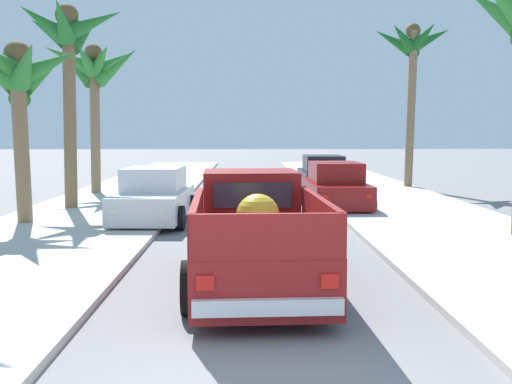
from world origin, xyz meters
TOP-DOWN VIEW (x-y plane):
  - sidewalk_left at (-4.84, 12.00)m, footprint 4.81×60.00m
  - sidewalk_right at (4.84, 12.00)m, footprint 4.81×60.00m
  - curb_left at (-3.84, 12.00)m, footprint 0.16×60.00m
  - curb_right at (3.84, 12.00)m, footprint 0.16×60.00m
  - pickup_truck at (-0.13, 4.89)m, footprint 2.37×5.28m
  - car_left_near at (2.93, 19.86)m, footprint 2.04×4.27m
  - car_right_near at (2.64, 14.48)m, footprint 2.10×4.29m
  - car_left_mid at (-2.82, 11.70)m, footprint 2.12×4.30m
  - palm_tree_left_fore at (6.91, 21.19)m, footprint 3.52×3.29m
  - palm_tree_left_mid at (-6.29, 11.01)m, footprint 3.58×3.71m
  - palm_tree_left_back at (-5.85, 14.28)m, footprint 3.59×3.58m
  - palm_tree_right_back at (-6.20, 19.02)m, footprint 3.80×3.74m

SIDE VIEW (x-z plane):
  - curb_left at x=-3.84m, z-range 0.00..0.10m
  - curb_right at x=3.84m, z-range 0.00..0.10m
  - sidewalk_left at x=-4.84m, z-range 0.00..0.12m
  - sidewalk_right at x=4.84m, z-range 0.00..0.12m
  - car_left_near at x=2.93m, z-range -0.06..1.48m
  - car_right_near at x=2.64m, z-range -0.06..1.48m
  - car_left_mid at x=-2.82m, z-range -0.06..1.48m
  - pickup_truck at x=-0.13m, z-range -0.12..1.68m
  - palm_tree_left_mid at x=-6.29m, z-range 1.50..6.38m
  - palm_tree_right_back at x=-6.20m, z-range 1.86..7.81m
  - palm_tree_left_back at x=-5.85m, z-range 1.96..8.45m
  - palm_tree_left_fore at x=6.91m, z-range 2.23..9.38m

